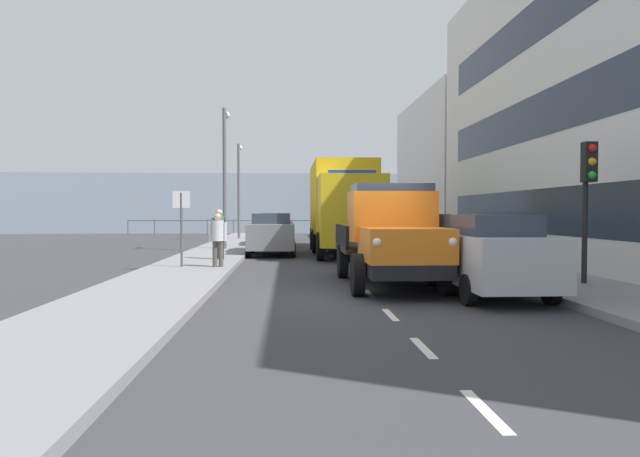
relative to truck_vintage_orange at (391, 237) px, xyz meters
name	(u,v)px	position (x,y,z in m)	size (l,w,h in m)	color
ground_plane	(330,254)	(0.67, -10.13, -1.18)	(80.00, 80.00, 0.00)	#38383D
sidewalk_left	(441,252)	(-4.06, -10.13, -1.10)	(2.65, 40.25, 0.15)	gray
sidewalk_right	(217,253)	(5.39, -10.13, -1.10)	(2.65, 40.25, 0.15)	gray
road_centreline_markings	(332,255)	(0.67, -9.51, -1.17)	(0.12, 36.52, 0.01)	silver
building_far_block	(476,171)	(-9.09, -20.26, 3.15)	(7.40, 11.97, 8.66)	silver
sea_horizon	(309,203)	(0.67, -33.26, 1.32)	(80.00, 0.80, 5.00)	#8C9EAD
seawall_railing	(311,223)	(0.67, -29.66, -0.26)	(28.08, 0.08, 1.20)	#4C5156
truck_vintage_orange	(391,237)	(0.00, 0.00, 0.00)	(2.17, 5.64, 2.43)	black
lorry_cargo_yellow	(344,205)	(0.11, -9.98, 0.90)	(2.58, 8.20, 3.87)	gold
car_silver_kerbside_near	(484,253)	(-1.79, 1.21, -0.28)	(1.79, 4.58, 1.72)	#B7BABF
car_black_kerbside_1	(417,239)	(-1.79, -4.95, -0.28)	(1.92, 4.13, 1.72)	black
car_teal_kerbside_2	(388,233)	(-1.79, -10.08, -0.28)	(1.86, 4.14, 1.72)	#1E6670
car_white_kerbside_3	(369,229)	(-1.79, -15.67, -0.28)	(1.76, 4.24, 1.72)	white
car_grey_oppositeside_0	(272,233)	(3.12, -9.85, -0.28)	(1.94, 3.93, 1.72)	slate
car_maroon_oppositeside_1	(275,229)	(3.12, -15.49, -0.28)	(1.88, 4.42, 1.72)	maroon
car_red_oppositeside_2	(277,226)	(3.12, -21.57, -0.28)	(1.90, 4.09, 1.72)	#B21E1E
pedestrian_near_railing	(218,236)	(4.52, -3.60, -0.10)	(0.53, 0.34, 1.59)	#4C473D
pedestrian_by_lamp	(219,230)	(4.81, -6.27, -0.01)	(0.53, 0.34, 1.72)	black
traffic_light_near	(588,181)	(-4.33, 0.76, 1.29)	(0.28, 0.41, 3.20)	black
lamp_post_promenade	(225,165)	(5.26, -11.97, 2.71)	(0.32, 1.14, 6.24)	#59595B
lamp_post_far	(239,181)	(5.49, -21.35, 2.50)	(0.32, 1.14, 5.84)	#59595B
street_sign	(181,215)	(5.60, -3.67, 0.50)	(0.50, 0.07, 2.25)	#4C4C4C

